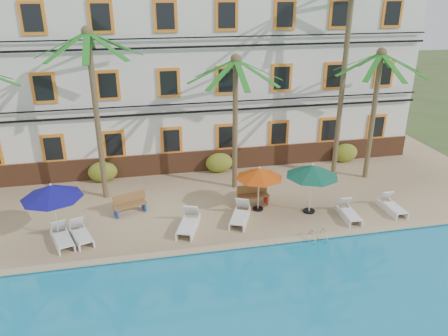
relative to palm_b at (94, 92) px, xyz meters
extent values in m
plane|color=#384C23|center=(5.01, -4.73, -5.42)|extent=(100.00, 100.00, 0.00)
cube|color=tan|center=(5.01, 0.27, -5.29)|extent=(30.00, 12.00, 0.25)
cube|color=tan|center=(5.01, -5.63, -5.14)|extent=(30.00, 0.35, 0.06)
cube|color=silver|center=(5.01, 5.27, -0.17)|extent=(25.00, 6.00, 10.00)
cube|color=brown|center=(5.01, 2.21, -4.57)|extent=(25.00, 0.12, 1.20)
cube|color=orange|center=(-2.49, 2.22, -3.27)|extent=(1.15, 0.10, 1.50)
cube|color=black|center=(-2.49, 2.17, -3.27)|extent=(0.85, 0.04, 1.20)
cube|color=orange|center=(0.51, 2.22, -3.27)|extent=(1.15, 0.10, 1.50)
cube|color=black|center=(0.51, 2.17, -3.27)|extent=(0.85, 0.04, 1.20)
cube|color=orange|center=(3.51, 2.22, -3.27)|extent=(1.15, 0.10, 1.50)
cube|color=black|center=(3.51, 2.17, -3.27)|extent=(0.85, 0.04, 1.20)
cube|color=orange|center=(6.51, 2.22, -3.27)|extent=(1.15, 0.10, 1.50)
cube|color=black|center=(6.51, 2.17, -3.27)|extent=(0.85, 0.04, 1.20)
cube|color=orange|center=(9.51, 2.22, -3.27)|extent=(1.15, 0.10, 1.50)
cube|color=black|center=(9.51, 2.17, -3.27)|extent=(0.85, 0.04, 1.20)
cube|color=orange|center=(12.51, 2.22, -3.27)|extent=(1.15, 0.10, 1.50)
cube|color=black|center=(12.51, 2.17, -3.27)|extent=(0.85, 0.04, 1.20)
cube|color=orange|center=(15.51, 2.22, -3.27)|extent=(1.15, 0.10, 1.50)
cube|color=black|center=(15.51, 2.17, -3.27)|extent=(0.85, 0.04, 1.20)
cube|color=orange|center=(-2.49, 2.22, -0.17)|extent=(1.15, 0.10, 1.50)
cube|color=black|center=(-2.49, 2.17, -0.17)|extent=(0.85, 0.04, 1.20)
cube|color=orange|center=(0.51, 2.22, -0.17)|extent=(1.15, 0.10, 1.50)
cube|color=black|center=(0.51, 2.17, -0.17)|extent=(0.85, 0.04, 1.20)
cube|color=orange|center=(3.51, 2.22, -0.17)|extent=(1.15, 0.10, 1.50)
cube|color=black|center=(3.51, 2.17, -0.17)|extent=(0.85, 0.04, 1.20)
cube|color=orange|center=(6.51, 2.22, -0.17)|extent=(1.15, 0.10, 1.50)
cube|color=black|center=(6.51, 2.17, -0.17)|extent=(0.85, 0.04, 1.20)
cube|color=orange|center=(9.51, 2.22, -0.17)|extent=(1.15, 0.10, 1.50)
cube|color=black|center=(9.51, 2.17, -0.17)|extent=(0.85, 0.04, 1.20)
cube|color=orange|center=(12.51, 2.22, -0.17)|extent=(1.15, 0.10, 1.50)
cube|color=black|center=(12.51, 2.17, -0.17)|extent=(0.85, 0.04, 1.20)
cube|color=orange|center=(15.51, 2.22, -0.17)|extent=(1.15, 0.10, 1.50)
cube|color=black|center=(15.51, 2.17, -0.17)|extent=(0.85, 0.04, 1.20)
cube|color=orange|center=(-2.49, 2.22, 3.03)|extent=(1.15, 0.10, 1.50)
cube|color=black|center=(-2.49, 2.17, 3.03)|extent=(0.85, 0.04, 1.20)
cube|color=orange|center=(0.51, 2.22, 3.03)|extent=(1.15, 0.10, 1.50)
cube|color=black|center=(0.51, 2.17, 3.03)|extent=(0.85, 0.04, 1.20)
cube|color=orange|center=(3.51, 2.22, 3.03)|extent=(1.15, 0.10, 1.50)
cube|color=black|center=(3.51, 2.17, 3.03)|extent=(0.85, 0.04, 1.20)
cube|color=orange|center=(6.51, 2.22, 3.03)|extent=(1.15, 0.10, 1.50)
cube|color=black|center=(6.51, 2.17, 3.03)|extent=(0.85, 0.04, 1.20)
cube|color=orange|center=(9.51, 2.22, 3.03)|extent=(1.15, 0.10, 1.50)
cube|color=black|center=(9.51, 2.17, 3.03)|extent=(0.85, 0.04, 1.20)
cube|color=orange|center=(12.51, 2.22, 3.03)|extent=(1.15, 0.10, 1.50)
cube|color=black|center=(12.51, 2.17, 3.03)|extent=(0.85, 0.04, 1.20)
cube|color=orange|center=(15.51, 2.22, 3.03)|extent=(1.15, 0.10, 1.50)
cube|color=black|center=(15.51, 2.17, 3.03)|extent=(0.85, 0.04, 1.20)
cube|color=black|center=(5.01, 2.07, -1.72)|extent=(25.00, 0.08, 0.10)
cube|color=black|center=(5.01, 2.07, -1.27)|extent=(25.00, 0.08, 0.06)
cube|color=black|center=(5.01, 2.07, 1.58)|extent=(25.00, 0.08, 0.10)
cube|color=black|center=(5.01, 2.07, 2.03)|extent=(25.00, 0.08, 0.06)
cylinder|color=brown|center=(0.00, 0.00, -1.28)|extent=(0.26, 0.26, 7.77)
sphere|color=brown|center=(0.00, 0.00, 2.60)|extent=(0.50, 0.50, 0.50)
cube|color=#18671A|center=(0.00, 1.14, 2.08)|extent=(0.28, 2.28, 1.07)
cube|color=#18671A|center=(-0.80, 0.80, 2.08)|extent=(1.81, 1.81, 1.07)
cube|color=#18671A|center=(-1.14, 0.00, 2.08)|extent=(2.28, 0.28, 1.07)
cube|color=#18671A|center=(-0.80, -0.80, 2.08)|extent=(1.81, 1.81, 1.07)
cube|color=#18671A|center=(0.00, -1.14, 2.08)|extent=(0.28, 2.28, 1.07)
cube|color=#18671A|center=(0.80, -0.80, 2.08)|extent=(1.81, 1.81, 1.07)
cube|color=#18671A|center=(1.14, 0.00, 2.08)|extent=(2.28, 0.28, 1.07)
cube|color=#18671A|center=(0.80, 0.80, 2.08)|extent=(1.81, 1.81, 1.07)
cylinder|color=brown|center=(6.42, -0.18, -1.94)|extent=(0.26, 0.26, 6.45)
sphere|color=brown|center=(6.42, -0.18, 1.28)|extent=(0.50, 0.50, 0.50)
cube|color=#18671A|center=(6.42, 0.95, 0.76)|extent=(0.28, 2.28, 1.07)
cube|color=#18671A|center=(5.62, 0.62, 0.76)|extent=(1.81, 1.81, 1.07)
cube|color=#18671A|center=(5.29, -0.18, 0.76)|extent=(2.28, 0.28, 1.07)
cube|color=#18671A|center=(5.62, -0.99, 0.76)|extent=(1.81, 1.81, 1.07)
cube|color=#18671A|center=(6.42, -1.32, 0.76)|extent=(0.28, 2.28, 1.07)
cube|color=#18671A|center=(7.23, -0.99, 0.76)|extent=(1.81, 1.81, 1.07)
cube|color=#18671A|center=(7.56, -0.18, 0.76)|extent=(2.28, 0.28, 1.07)
cube|color=#18671A|center=(7.23, 0.62, 0.76)|extent=(1.81, 1.81, 1.07)
cylinder|color=brown|center=(12.12, 0.36, -0.10)|extent=(0.26, 0.26, 10.14)
cylinder|color=brown|center=(13.61, -0.41, -1.89)|extent=(0.26, 0.26, 6.56)
sphere|color=brown|center=(13.61, -0.41, 1.40)|extent=(0.50, 0.50, 0.50)
cube|color=#18671A|center=(13.61, 0.72, 0.88)|extent=(0.28, 2.28, 1.07)
cube|color=#18671A|center=(12.80, 0.39, 0.88)|extent=(1.81, 1.81, 1.07)
cube|color=#18671A|center=(12.47, -0.41, 0.88)|extent=(2.28, 0.28, 1.07)
cube|color=#18671A|center=(12.80, -1.22, 0.88)|extent=(1.81, 1.81, 1.07)
cube|color=#18671A|center=(13.61, -1.55, 0.88)|extent=(0.28, 2.28, 1.07)
cube|color=#18671A|center=(14.41, -1.22, 0.88)|extent=(1.81, 1.81, 1.07)
cube|color=#18671A|center=(14.74, -0.41, 0.88)|extent=(2.28, 0.28, 1.07)
cube|color=#18671A|center=(14.41, 0.39, 0.88)|extent=(1.81, 1.81, 1.07)
ellipsoid|color=#265F1B|center=(-0.19, 1.87, -4.62)|extent=(1.50, 0.90, 1.10)
ellipsoid|color=#265F1B|center=(6.03, 1.87, -4.62)|extent=(1.50, 0.90, 1.10)
ellipsoid|color=#265F1B|center=(13.51, 1.87, -4.62)|extent=(1.50, 0.90, 1.10)
cylinder|color=black|center=(-1.74, -3.48, -5.13)|extent=(0.55, 0.55, 0.08)
cylinder|color=silver|center=(-1.74, -3.48, -4.00)|extent=(0.06, 0.06, 2.34)
cone|color=navy|center=(-1.74, -3.48, -3.07)|extent=(2.44, 2.44, 0.54)
sphere|color=silver|center=(-1.74, -3.48, -2.78)|extent=(0.10, 0.10, 0.10)
cylinder|color=black|center=(6.92, -2.81, -5.13)|extent=(0.48, 0.48, 0.07)
cylinder|color=silver|center=(6.92, -2.81, -4.14)|extent=(0.06, 0.06, 2.05)
cone|color=#B8400A|center=(6.92, -2.81, -3.33)|extent=(2.14, 2.14, 0.47)
sphere|color=silver|center=(6.92, -2.81, -3.07)|extent=(0.10, 0.10, 0.10)
cylinder|color=black|center=(9.15, -3.50, -5.13)|extent=(0.53, 0.53, 0.08)
cylinder|color=silver|center=(9.15, -3.50, -4.03)|extent=(0.06, 0.06, 2.28)
cone|color=#0E4B3A|center=(9.15, -3.50, -3.13)|extent=(2.37, 2.37, 0.52)
sphere|color=silver|center=(9.15, -3.50, -2.84)|extent=(0.10, 0.10, 0.10)
cube|color=silver|center=(-1.44, -4.22, -4.86)|extent=(0.93, 1.35, 0.06)
cube|color=silver|center=(-1.72, -3.41, -4.65)|extent=(0.68, 0.61, 0.62)
cube|color=silver|center=(-1.79, -4.09, -5.03)|extent=(0.61, 1.68, 0.28)
cube|color=silver|center=(-1.25, -3.91, -5.03)|extent=(0.61, 1.68, 0.28)
cube|color=silver|center=(-0.74, -4.09, -4.87)|extent=(0.94, 1.33, 0.06)
cube|color=silver|center=(-1.03, -3.30, -4.65)|extent=(0.68, 0.61, 0.61)
cube|color=silver|center=(-1.08, -3.96, -5.03)|extent=(0.64, 1.64, 0.28)
cube|color=silver|center=(-0.55, -3.77, -5.03)|extent=(0.64, 1.64, 0.28)
cube|color=silver|center=(3.46, -4.21, -4.84)|extent=(1.04, 1.47, 0.06)
cube|color=silver|center=(3.77, -3.34, -4.60)|extent=(0.75, 0.67, 0.67)
cube|color=silver|center=(3.25, -3.86, -5.01)|extent=(0.70, 1.82, 0.31)
cube|color=silver|center=(3.83, -4.07, -5.01)|extent=(0.70, 1.82, 0.31)
cube|color=silver|center=(5.75, -3.94, -4.84)|extent=(1.09, 1.45, 0.06)
cube|color=silver|center=(6.12, -3.10, -4.61)|extent=(0.75, 0.69, 0.66)
cube|color=silver|center=(5.58, -3.58, -5.02)|extent=(0.81, 1.74, 0.30)
cube|color=silver|center=(6.13, -3.83, -5.02)|extent=(0.81, 1.74, 0.30)
cube|color=silver|center=(10.63, -4.63, -4.88)|extent=(0.62, 1.22, 0.05)
cube|color=silver|center=(10.68, -3.81, -4.67)|extent=(0.58, 0.47, 0.59)
cube|color=silver|center=(10.37, -4.39, -5.03)|extent=(0.16, 1.69, 0.27)
cube|color=silver|center=(10.92, -4.42, -5.03)|extent=(0.16, 1.69, 0.27)
cube|color=silver|center=(12.88, -4.46, -4.88)|extent=(0.56, 1.19, 0.05)
cube|color=silver|center=(12.87, -3.64, -4.67)|extent=(0.55, 0.44, 0.59)
cube|color=silver|center=(12.60, -4.23, -5.03)|extent=(0.07, 1.69, 0.27)
cube|color=silver|center=(13.15, -4.23, -5.03)|extent=(0.07, 1.69, 0.27)
cube|color=olive|center=(1.15, -2.00, -4.74)|extent=(1.56, 0.91, 0.06)
cube|color=olive|center=(1.08, -1.79, -4.47)|extent=(1.44, 0.55, 0.45)
cube|color=navy|center=(0.54, -2.21, -4.97)|extent=(0.22, 0.45, 0.40)
cube|color=navy|center=(1.77, -1.78, -4.97)|extent=(0.22, 0.45, 0.40)
cube|color=olive|center=(6.84, -2.25, -4.74)|extent=(1.53, 0.58, 0.06)
cube|color=olive|center=(6.82, -2.03, -4.47)|extent=(1.50, 0.19, 0.45)
cube|color=red|center=(6.19, -2.31, -4.97)|extent=(0.12, 0.46, 0.40)
cube|color=red|center=(7.49, -2.19, -4.97)|extent=(0.12, 0.46, 0.40)
torus|color=silver|center=(8.39, -5.73, -5.17)|extent=(0.04, 0.74, 0.74)
torus|color=silver|center=(8.89, -5.73, -5.17)|extent=(0.04, 0.74, 0.74)
camera|label=1|loc=(1.74, -19.96, 4.38)|focal=35.00mm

